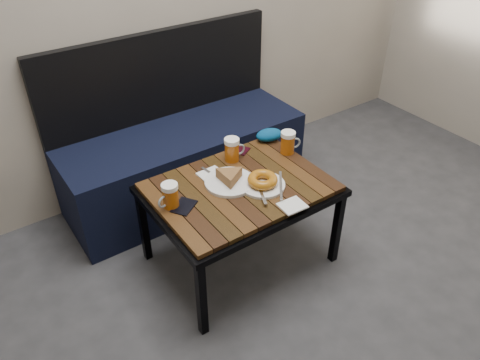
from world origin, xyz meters
TOP-DOWN VIEW (x-y plane):
  - bench at (-0.01, 1.76)m, footprint 1.40×0.50m
  - cafe_table at (-0.06, 1.10)m, footprint 0.84×0.62m
  - beer_mug_left at (-0.40, 1.14)m, footprint 0.11×0.08m
  - beer_mug_centre at (0.03, 1.30)m, footprint 0.11×0.08m
  - beer_mug_right at (0.30, 1.20)m, footprint 0.11×0.09m
  - plate_pie at (-0.09, 1.14)m, footprint 0.23×0.23m
  - plate_bagel at (0.02, 1.04)m, footprint 0.24×0.26m
  - napkin_left at (-0.13, 1.24)m, footprint 0.12×0.15m
  - napkin_right at (0.04, 0.84)m, footprint 0.12×0.10m
  - passport_navy at (-0.35, 1.11)m, footprint 0.14×0.13m
  - passport_burgundy at (0.11, 1.36)m, footprint 0.12×0.13m
  - knit_pouch at (0.30, 1.35)m, footprint 0.16×0.12m

SIDE VIEW (x-z plane):
  - bench at x=-0.01m, z-range -0.20..0.75m
  - cafe_table at x=-0.06m, z-range 0.19..0.66m
  - passport_burgundy at x=0.11m, z-range 0.47..0.48m
  - passport_navy at x=-0.35m, z-range 0.47..0.48m
  - napkin_right at x=0.04m, z-range 0.47..0.48m
  - napkin_left at x=-0.13m, z-range 0.47..0.48m
  - plate_bagel at x=0.02m, z-range 0.47..0.52m
  - plate_pie at x=-0.09m, z-range 0.47..0.53m
  - knit_pouch at x=0.30m, z-range 0.47..0.53m
  - beer_mug_left at x=-0.40m, z-range 0.47..0.59m
  - beer_mug_right at x=0.30m, z-range 0.47..0.59m
  - beer_mug_centre at x=0.03m, z-range 0.47..0.59m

